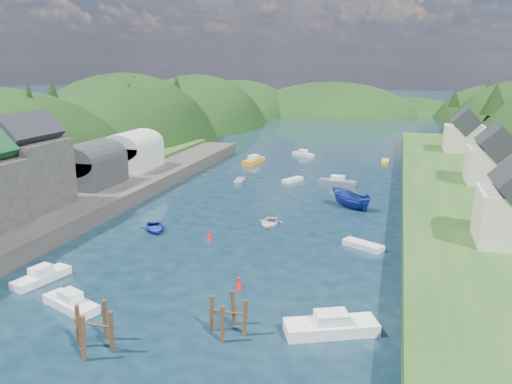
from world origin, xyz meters
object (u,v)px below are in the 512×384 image
(piling_cluster_far, at_px, (228,319))
(channel_buoy_near, at_px, (239,283))
(channel_buoy_far, at_px, (209,236))
(piling_cluster_near, at_px, (95,332))

(piling_cluster_far, bearing_deg, channel_buoy_near, 101.93)
(channel_buoy_near, relative_size, channel_buoy_far, 1.00)
(piling_cluster_near, distance_m, piling_cluster_far, 9.14)
(channel_buoy_near, xyz_separation_m, channel_buoy_far, (-6.89, 10.83, 0.00))
(channel_buoy_far, bearing_deg, piling_cluster_far, -64.95)
(piling_cluster_far, xyz_separation_m, channel_buoy_near, (-1.50, 7.12, -0.59))
(piling_cluster_near, relative_size, piling_cluster_far, 1.13)
(piling_cluster_near, height_order, channel_buoy_far, piling_cluster_near)
(channel_buoy_near, distance_m, channel_buoy_far, 12.84)
(channel_buoy_far, bearing_deg, piling_cluster_near, -88.84)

